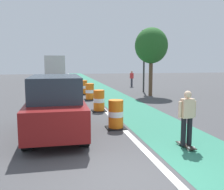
{
  "coord_description": "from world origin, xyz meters",
  "views": [
    {
      "loc": [
        -1.49,
        -5.08,
        2.51
      ],
      "look_at": [
        0.79,
        5.64,
        1.1
      ],
      "focal_mm": 41.3,
      "sensor_mm": 36.0,
      "label": 1
    }
  ],
  "objects": [
    {
      "name": "parked_suv_nearest",
      "position": [
        -1.56,
        3.83,
        1.04
      ],
      "size": [
        1.94,
        4.61,
        2.04
      ],
      "color": "maroon",
      "rests_on": "ground"
    },
    {
      "name": "lane_divider_stripe",
      "position": [
        0.9,
        12.0,
        0.01
      ],
      "size": [
        0.2,
        80.0,
        0.01
      ],
      "primitive_type": "cube",
      "color": "silver",
      "rests_on": "ground"
    },
    {
      "name": "traffic_barrel_front",
      "position": [
        0.64,
        4.23,
        0.53
      ],
      "size": [
        0.73,
        0.73,
        1.09
      ],
      "color": "orange",
      "rests_on": "ground"
    },
    {
      "name": "bike_lane_strip",
      "position": [
        2.4,
        12.0,
        0.0
      ],
      "size": [
        2.5,
        80.0,
        0.01
      ],
      "primitive_type": "cube",
      "color": "#2D755B",
      "rests_on": "ground"
    },
    {
      "name": "delivery_truck_down_block",
      "position": [
        -1.66,
        28.63,
        1.85
      ],
      "size": [
        2.43,
        7.63,
        3.23
      ],
      "color": "beige",
      "rests_on": "ground"
    },
    {
      "name": "traffic_barrel_far",
      "position": [
        0.52,
        14.94,
        0.53
      ],
      "size": [
        0.73,
        0.73,
        1.09
      ],
      "color": "orange",
      "rests_on": "ground"
    },
    {
      "name": "traffic_light_corner",
      "position": [
        5.61,
        15.43,
        3.5
      ],
      "size": [
        0.41,
        0.32,
        5.1
      ],
      "color": "#2D2D2D",
      "rests_on": "ground"
    },
    {
      "name": "pedestrian_crossing",
      "position": [
        5.87,
        19.89,
        0.86
      ],
      "size": [
        0.34,
        0.2,
        1.61
      ],
      "color": "#33333D",
      "rests_on": "ground"
    },
    {
      "name": "traffic_barrel_back",
      "position": [
        0.62,
        11.92,
        0.53
      ],
      "size": [
        0.73,
        0.73,
        1.09
      ],
      "color": "orange",
      "rests_on": "ground"
    },
    {
      "name": "skateboarder_on_lane",
      "position": [
        2.17,
        1.64,
        0.91
      ],
      "size": [
        0.57,
        0.82,
        1.69
      ],
      "color": "black",
      "rests_on": "ground"
    },
    {
      "name": "traffic_barrel_mid",
      "position": [
        0.57,
        7.78,
        0.53
      ],
      "size": [
        0.73,
        0.73,
        1.09
      ],
      "color": "orange",
      "rests_on": "ground"
    },
    {
      "name": "street_tree_sidewalk",
      "position": [
        5.3,
        12.99,
        3.67
      ],
      "size": [
        2.4,
        2.4,
        5.0
      ],
      "color": "brown",
      "rests_on": "ground"
    },
    {
      "name": "ground_plane",
      "position": [
        0.0,
        0.0,
        0.0
      ],
      "size": [
        100.0,
        100.0,
        0.0
      ],
      "primitive_type": "plane",
      "color": "#424244"
    }
  ]
}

